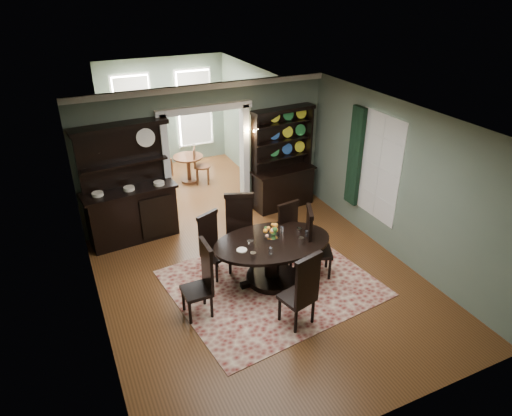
{
  "coord_description": "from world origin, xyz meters",
  "views": [
    {
      "loc": [
        -2.92,
        -5.88,
        5.02
      ],
      "look_at": [
        0.08,
        0.6,
        1.29
      ],
      "focal_mm": 32.0,
      "sensor_mm": 36.0,
      "label": 1
    }
  ],
  "objects_px": {
    "welsh_dresser": "(283,172)",
    "parlor_table": "(188,165)",
    "sideboard": "(130,201)",
    "dining_table": "(272,253)"
  },
  "relations": [
    {
      "from": "sideboard",
      "to": "parlor_table",
      "type": "distance_m",
      "value": 2.99
    },
    {
      "from": "dining_table",
      "to": "welsh_dresser",
      "type": "xyz_separation_m",
      "value": [
        1.57,
        2.6,
        0.28
      ]
    },
    {
      "from": "welsh_dresser",
      "to": "parlor_table",
      "type": "bearing_deg",
      "value": 120.47
    },
    {
      "from": "parlor_table",
      "to": "dining_table",
      "type": "bearing_deg",
      "value": -89.52
    },
    {
      "from": "parlor_table",
      "to": "sideboard",
      "type": "bearing_deg",
      "value": -130.19
    },
    {
      "from": "welsh_dresser",
      "to": "dining_table",
      "type": "bearing_deg",
      "value": -126.28
    },
    {
      "from": "sideboard",
      "to": "parlor_table",
      "type": "bearing_deg",
      "value": 44.21
    },
    {
      "from": "welsh_dresser",
      "to": "parlor_table",
      "type": "relative_size",
      "value": 3.02
    },
    {
      "from": "sideboard",
      "to": "parlor_table",
      "type": "relative_size",
      "value": 3.14
    },
    {
      "from": "dining_table",
      "to": "welsh_dresser",
      "type": "relative_size",
      "value": 0.94
    }
  ]
}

